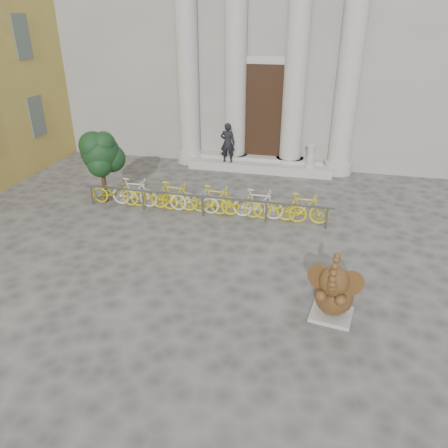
% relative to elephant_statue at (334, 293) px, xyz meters
% --- Properties ---
extents(ground, '(80.00, 80.00, 0.00)m').
position_rel_elephant_statue_xyz_m(ground, '(-3.12, 0.02, -0.65)').
color(ground, '#474442').
rests_on(ground, ground).
extents(classical_building, '(22.00, 10.70, 12.00)m').
position_rel_elephant_statue_xyz_m(classical_building, '(-3.12, 14.96, 5.34)').
color(classical_building, gray).
rests_on(classical_building, ground).
extents(entrance_steps, '(6.00, 1.20, 0.36)m').
position_rel_elephant_statue_xyz_m(entrance_steps, '(-3.12, 9.42, -0.47)').
color(entrance_steps, '#A8A59E').
rests_on(entrance_steps, ground).
extents(elephant_statue, '(1.18, 1.37, 1.78)m').
position_rel_elephant_statue_xyz_m(elephant_statue, '(0.00, 0.00, 0.00)').
color(elephant_statue, '#A8A59E').
rests_on(elephant_statue, ground).
extents(bike_rack, '(8.37, 0.53, 1.00)m').
position_rel_elephant_statue_xyz_m(bike_rack, '(-4.23, 4.66, -0.15)').
color(bike_rack, slate).
rests_on(bike_rack, ground).
extents(tree, '(1.47, 1.34, 2.54)m').
position_rel_elephant_statue_xyz_m(tree, '(-7.87, 4.78, 1.13)').
color(tree, '#332114').
rests_on(tree, ground).
extents(pedestrian, '(0.61, 0.41, 1.64)m').
position_rel_elephant_statue_xyz_m(pedestrian, '(-4.46, 9.07, 0.53)').
color(pedestrian, black).
rests_on(pedestrian, entrance_steps).
extents(balustrade_post, '(0.41, 0.41, 1.00)m').
position_rel_elephant_statue_xyz_m(balustrade_post, '(-1.05, 9.12, 0.17)').
color(balustrade_post, '#A8A59E').
rests_on(balustrade_post, entrance_steps).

